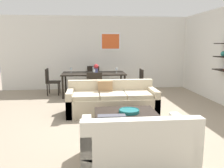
{
  "coord_description": "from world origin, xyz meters",
  "views": [
    {
      "loc": [
        -0.68,
        -5.09,
        1.68
      ],
      "look_at": [
        -0.15,
        0.2,
        0.75
      ],
      "focal_mm": 36.52,
      "sensor_mm": 36.0,
      "label": 1
    }
  ],
  "objects_px": {
    "wine_glass_right_near": "(117,69)",
    "dining_chair_foot": "(94,85)",
    "wine_glass_foot": "(94,71)",
    "wine_glass_head": "(93,68)",
    "loveseat_white": "(136,144)",
    "dining_chair_right_near": "(138,81)",
    "decorative_bowl": "(129,111)",
    "dining_table": "(94,75)",
    "centerpiece_vase": "(96,68)",
    "coffee_table": "(126,122)",
    "dining_chair_left_far": "(51,80)",
    "sofa_beige": "(112,101)",
    "dining_chair_head": "(93,76)",
    "wine_glass_left_far": "(71,69)"
  },
  "relations": [
    {
      "from": "coffee_table",
      "to": "dining_chair_right_near",
      "type": "height_order",
      "value": "dining_chair_right_near"
    },
    {
      "from": "coffee_table",
      "to": "decorative_bowl",
      "type": "bearing_deg",
      "value": -9.2
    },
    {
      "from": "loveseat_white",
      "to": "dining_table",
      "type": "distance_m",
      "value": 4.55
    },
    {
      "from": "loveseat_white",
      "to": "wine_glass_foot",
      "type": "xyz_separation_m",
      "value": [
        -0.5,
        4.07,
        0.57
      ]
    },
    {
      "from": "wine_glass_right_near",
      "to": "wine_glass_left_far",
      "type": "distance_m",
      "value": 1.5
    },
    {
      "from": "dining_chair_foot",
      "to": "wine_glass_foot",
      "type": "relative_size",
      "value": 5.6
    },
    {
      "from": "decorative_bowl",
      "to": "dining_chair_left_far",
      "type": "xyz_separation_m",
      "value": [
        -2.05,
        3.51,
        0.09
      ]
    },
    {
      "from": "dining_chair_right_near",
      "to": "wine_glass_foot",
      "type": "bearing_deg",
      "value": -171.65
    },
    {
      "from": "wine_glass_foot",
      "to": "wine_glass_head",
      "type": "relative_size",
      "value": 0.94
    },
    {
      "from": "coffee_table",
      "to": "dining_chair_head",
      "type": "bearing_deg",
      "value": 97.58
    },
    {
      "from": "dining_table",
      "to": "dining_chair_right_near",
      "type": "height_order",
      "value": "dining_chair_right_near"
    },
    {
      "from": "dining_chair_foot",
      "to": "wine_glass_right_near",
      "type": "bearing_deg",
      "value": 46.33
    },
    {
      "from": "loveseat_white",
      "to": "dining_chair_foot",
      "type": "height_order",
      "value": "dining_chair_foot"
    },
    {
      "from": "dining_chair_head",
      "to": "loveseat_white",
      "type": "bearing_deg",
      "value": -84.72
    },
    {
      "from": "coffee_table",
      "to": "dining_chair_left_far",
      "type": "distance_m",
      "value": 4.04
    },
    {
      "from": "sofa_beige",
      "to": "centerpiece_vase",
      "type": "height_order",
      "value": "centerpiece_vase"
    },
    {
      "from": "dining_chair_foot",
      "to": "loveseat_white",
      "type": "bearing_deg",
      "value": -82.11
    },
    {
      "from": "loveseat_white",
      "to": "wine_glass_foot",
      "type": "height_order",
      "value": "wine_glass_foot"
    },
    {
      "from": "decorative_bowl",
      "to": "dining_chair_left_far",
      "type": "relative_size",
      "value": 0.45
    },
    {
      "from": "wine_glass_foot",
      "to": "wine_glass_right_near",
      "type": "bearing_deg",
      "value": 22.7
    },
    {
      "from": "sofa_beige",
      "to": "dining_chair_left_far",
      "type": "xyz_separation_m",
      "value": [
        -1.84,
        2.26,
        0.21
      ]
    },
    {
      "from": "coffee_table",
      "to": "dining_table",
      "type": "bearing_deg",
      "value": 99.63
    },
    {
      "from": "wine_glass_foot",
      "to": "wine_glass_left_far",
      "type": "xyz_separation_m",
      "value": [
        -0.74,
        0.55,
        0.01
      ]
    },
    {
      "from": "dining_chair_head",
      "to": "wine_glass_left_far",
      "type": "bearing_deg",
      "value": -133.67
    },
    {
      "from": "decorative_bowl",
      "to": "dining_chair_foot",
      "type": "relative_size",
      "value": 0.45
    },
    {
      "from": "wine_glass_right_near",
      "to": "dining_chair_foot",
      "type": "bearing_deg",
      "value": -133.67
    },
    {
      "from": "loveseat_white",
      "to": "wine_glass_right_near",
      "type": "relative_size",
      "value": 9.02
    },
    {
      "from": "decorative_bowl",
      "to": "dining_chair_head",
      "type": "relative_size",
      "value": 0.45
    },
    {
      "from": "centerpiece_vase",
      "to": "wine_glass_head",
      "type": "bearing_deg",
      "value": 101.4
    },
    {
      "from": "decorative_bowl",
      "to": "dining_chair_foot",
      "type": "bearing_deg",
      "value": 104.36
    },
    {
      "from": "coffee_table",
      "to": "dining_table",
      "type": "xyz_separation_m",
      "value": [
        -0.56,
        3.28,
        0.5
      ]
    },
    {
      "from": "dining_chair_head",
      "to": "dining_chair_left_far",
      "type": "relative_size",
      "value": 1.0
    },
    {
      "from": "sofa_beige",
      "to": "wine_glass_head",
      "type": "bearing_deg",
      "value": 99.24
    },
    {
      "from": "sofa_beige",
      "to": "wine_glass_left_far",
      "type": "xyz_separation_m",
      "value": [
        -1.14,
        2.16,
        0.58
      ]
    },
    {
      "from": "decorative_bowl",
      "to": "wine_glass_left_far",
      "type": "relative_size",
      "value": 2.36
    },
    {
      "from": "wine_glass_head",
      "to": "wine_glass_left_far",
      "type": "bearing_deg",
      "value": -157.3
    },
    {
      "from": "dining_chair_head",
      "to": "wine_glass_left_far",
      "type": "xyz_separation_m",
      "value": [
        -0.74,
        -0.78,
        0.37
      ]
    },
    {
      "from": "dining_chair_foot",
      "to": "dining_chair_right_near",
      "type": "bearing_deg",
      "value": 25.26
    },
    {
      "from": "sofa_beige",
      "to": "wine_glass_foot",
      "type": "xyz_separation_m",
      "value": [
        -0.4,
        1.6,
        0.57
      ]
    },
    {
      "from": "coffee_table",
      "to": "decorative_bowl",
      "type": "distance_m",
      "value": 0.23
    },
    {
      "from": "dining_chair_left_far",
      "to": "decorative_bowl",
      "type": "bearing_deg",
      "value": -59.73
    },
    {
      "from": "dining_table",
      "to": "centerpiece_vase",
      "type": "height_order",
      "value": "centerpiece_vase"
    },
    {
      "from": "coffee_table",
      "to": "dining_chair_left_far",
      "type": "relative_size",
      "value": 1.35
    },
    {
      "from": "dining_chair_head",
      "to": "wine_glass_right_near",
      "type": "xyz_separation_m",
      "value": [
        0.74,
        -1.02,
        0.37
      ]
    },
    {
      "from": "coffee_table",
      "to": "dining_chair_foot",
      "type": "distance_m",
      "value": 2.46
    },
    {
      "from": "dining_chair_foot",
      "to": "wine_glass_head",
      "type": "distance_m",
      "value": 1.38
    },
    {
      "from": "decorative_bowl",
      "to": "wine_glass_right_near",
      "type": "relative_size",
      "value": 2.31
    },
    {
      "from": "sofa_beige",
      "to": "wine_glass_left_far",
      "type": "height_order",
      "value": "wine_glass_left_far"
    },
    {
      "from": "decorative_bowl",
      "to": "wine_glass_foot",
      "type": "relative_size",
      "value": 2.51
    },
    {
      "from": "dining_table",
      "to": "dining_chair_foot",
      "type": "height_order",
      "value": "dining_chair_foot"
    }
  ]
}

